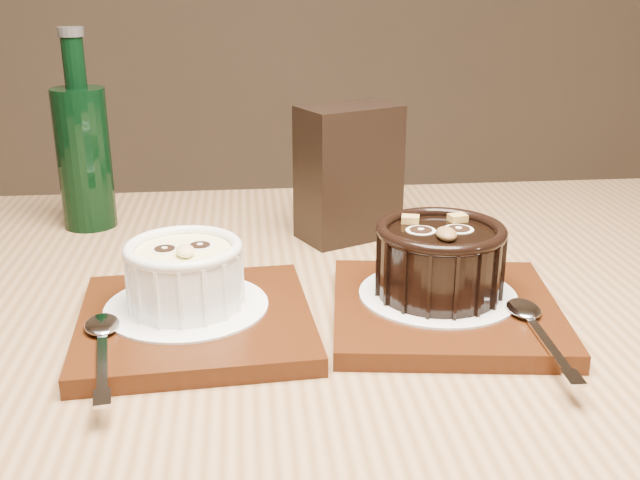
# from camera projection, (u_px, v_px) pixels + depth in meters

# --- Properties ---
(table) EXTENTS (1.20, 0.80, 0.75)m
(table) POSITION_uv_depth(u_px,v_px,m) (306.00, 420.00, 0.63)
(table) COLOR olive
(table) RESTS_ON ground
(tray_left) EXTENTS (0.19, 0.19, 0.01)m
(tray_left) POSITION_uv_depth(u_px,v_px,m) (196.00, 322.00, 0.59)
(tray_left) COLOR #421D0B
(tray_left) RESTS_ON table
(doily_left) EXTENTS (0.13, 0.13, 0.00)m
(doily_left) POSITION_uv_depth(u_px,v_px,m) (187.00, 306.00, 0.60)
(doily_left) COLOR white
(doily_left) RESTS_ON tray_left
(ramekin_white) EXTENTS (0.09, 0.09, 0.06)m
(ramekin_white) POSITION_uv_depth(u_px,v_px,m) (185.00, 272.00, 0.59)
(ramekin_white) COLOR white
(ramekin_white) RESTS_ON doily_left
(spoon_left) EXTENTS (0.05, 0.14, 0.01)m
(spoon_left) POSITION_uv_depth(u_px,v_px,m) (102.00, 345.00, 0.53)
(spoon_left) COLOR silver
(spoon_left) RESTS_ON tray_left
(tray_right) EXTENTS (0.20, 0.20, 0.01)m
(tray_right) POSITION_uv_depth(u_px,v_px,m) (445.00, 310.00, 0.61)
(tray_right) COLOR #421D0B
(tray_right) RESTS_ON table
(doily_right) EXTENTS (0.13, 0.13, 0.00)m
(doily_right) POSITION_uv_depth(u_px,v_px,m) (438.00, 294.00, 0.62)
(doily_right) COLOR white
(doily_right) RESTS_ON tray_right
(ramekin_dark) EXTENTS (0.11, 0.11, 0.06)m
(ramekin_dark) POSITION_uv_depth(u_px,v_px,m) (440.00, 256.00, 0.61)
(ramekin_dark) COLOR black
(ramekin_dark) RESTS_ON doily_right
(spoon_right) EXTENTS (0.03, 0.14, 0.01)m
(spoon_right) POSITION_uv_depth(u_px,v_px,m) (538.00, 328.00, 0.55)
(spoon_right) COLOR silver
(spoon_right) RESTS_ON tray_right
(condiment_stand) EXTENTS (0.12, 0.10, 0.14)m
(condiment_stand) POSITION_uv_depth(u_px,v_px,m) (349.00, 173.00, 0.78)
(condiment_stand) COLOR black
(condiment_stand) RESTS_ON table
(green_bottle) EXTENTS (0.06, 0.06, 0.21)m
(green_bottle) POSITION_uv_depth(u_px,v_px,m) (84.00, 153.00, 0.81)
(green_bottle) COLOR black
(green_bottle) RESTS_ON table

